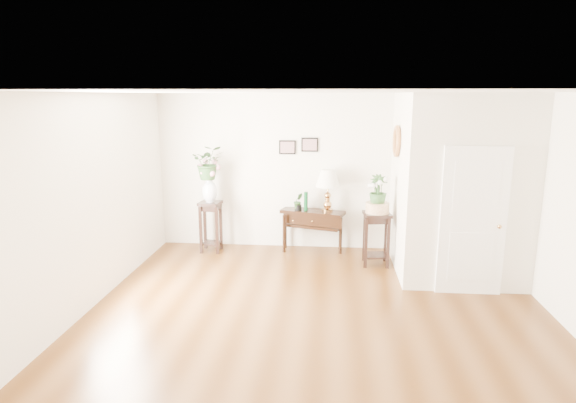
# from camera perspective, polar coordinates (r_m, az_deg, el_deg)

# --- Properties ---
(floor) EXTENTS (6.00, 5.50, 0.02)m
(floor) POSITION_cam_1_polar(r_m,az_deg,el_deg) (6.47, 3.61, -12.82)
(floor) COLOR #43240A
(floor) RESTS_ON ground
(ceiling) EXTENTS (6.00, 5.50, 0.02)m
(ceiling) POSITION_cam_1_polar(r_m,az_deg,el_deg) (5.85, 3.99, 12.83)
(ceiling) COLOR white
(ceiling) RESTS_ON ground
(wall_back) EXTENTS (6.00, 0.02, 2.80)m
(wall_back) POSITION_cam_1_polar(r_m,az_deg,el_deg) (8.71, 4.21, 3.45)
(wall_back) COLOR silver
(wall_back) RESTS_ON ground
(wall_front) EXTENTS (6.00, 0.02, 2.80)m
(wall_front) POSITION_cam_1_polar(r_m,az_deg,el_deg) (3.39, 2.68, -11.26)
(wall_front) COLOR silver
(wall_front) RESTS_ON ground
(wall_left) EXTENTS (0.02, 5.50, 2.80)m
(wall_left) POSITION_cam_1_polar(r_m,az_deg,el_deg) (6.76, -22.52, -0.09)
(wall_left) COLOR silver
(wall_left) RESTS_ON ground
(wall_right) EXTENTS (0.02, 5.50, 2.80)m
(wall_right) POSITION_cam_1_polar(r_m,az_deg,el_deg) (6.66, 30.56, -1.08)
(wall_right) COLOR silver
(wall_right) RESTS_ON ground
(partition) EXTENTS (1.80, 1.95, 2.80)m
(partition) POSITION_cam_1_polar(r_m,az_deg,el_deg) (7.99, 19.33, 1.97)
(partition) COLOR silver
(partition) RESTS_ON floor
(door) EXTENTS (0.90, 0.05, 2.10)m
(door) POSITION_cam_1_polar(r_m,az_deg,el_deg) (7.12, 21.06, -2.28)
(door) COLOR white
(door) RESTS_ON floor
(art_print_left) EXTENTS (0.30, 0.02, 0.25)m
(art_print_left) POSITION_cam_1_polar(r_m,az_deg,el_deg) (8.66, -0.07, 6.44)
(art_print_left) COLOR black
(art_print_left) RESTS_ON wall_back
(art_print_right) EXTENTS (0.30, 0.02, 0.25)m
(art_print_right) POSITION_cam_1_polar(r_m,az_deg,el_deg) (8.63, 2.59, 6.74)
(art_print_right) COLOR black
(art_print_right) RESTS_ON wall_back
(wall_ornament) EXTENTS (0.07, 0.51, 0.51)m
(wall_ornament) POSITION_cam_1_polar(r_m,az_deg,el_deg) (7.85, 12.75, 6.98)
(wall_ornament) COLOR #B26C36
(wall_ornament) RESTS_ON partition
(console_table) EXTENTS (1.19, 0.68, 0.75)m
(console_table) POSITION_cam_1_polar(r_m,az_deg,el_deg) (8.69, 2.92, -3.47)
(console_table) COLOR black
(console_table) RESTS_ON floor
(table_lamp) EXTENTS (0.48, 0.48, 0.75)m
(table_lamp) POSITION_cam_1_polar(r_m,az_deg,el_deg) (8.51, 4.73, 1.19)
(table_lamp) COLOR #B58248
(table_lamp) RESTS_ON console_table
(green_vase) EXTENTS (0.08, 0.08, 0.34)m
(green_vase) POSITION_cam_1_polar(r_m,az_deg,el_deg) (8.56, 2.13, 0.06)
(green_vase) COLOR #093C1A
(green_vase) RESTS_ON console_table
(potted_plant) EXTENTS (0.20, 0.18, 0.30)m
(potted_plant) POSITION_cam_1_polar(r_m,az_deg,el_deg) (8.57, 1.22, -0.06)
(potted_plant) COLOR #294E23
(potted_plant) RESTS_ON console_table
(plant_stand_a) EXTENTS (0.40, 0.40, 0.91)m
(plant_stand_a) POSITION_cam_1_polar(r_m,az_deg,el_deg) (8.75, -9.12, -2.95)
(plant_stand_a) COLOR black
(plant_stand_a) RESTS_ON floor
(porcelain_vase) EXTENTS (0.29, 0.29, 0.45)m
(porcelain_vase) POSITION_cam_1_polar(r_m,az_deg,el_deg) (8.59, -9.28, 1.43)
(porcelain_vase) COLOR silver
(porcelain_vase) RESTS_ON plant_stand_a
(lily_arrangement) EXTENTS (0.62, 0.57, 0.60)m
(lily_arrangement) POSITION_cam_1_polar(r_m,az_deg,el_deg) (8.52, -9.39, 4.57)
(lily_arrangement) COLOR #294E23
(lily_arrangement) RESTS_ON porcelain_vase
(plant_stand_b) EXTENTS (0.47, 0.47, 0.88)m
(plant_stand_b) POSITION_cam_1_polar(r_m,az_deg,el_deg) (8.10, 10.40, -4.36)
(plant_stand_b) COLOR black
(plant_stand_b) RESTS_ON floor
(ceramic_bowl) EXTENTS (0.51, 0.51, 0.17)m
(ceramic_bowl) POSITION_cam_1_polar(r_m,az_deg,el_deg) (7.97, 10.55, -0.76)
(ceramic_bowl) COLOR beige
(ceramic_bowl) RESTS_ON plant_stand_b
(narcissus) EXTENTS (0.34, 0.34, 0.51)m
(narcissus) POSITION_cam_1_polar(r_m,az_deg,el_deg) (7.91, 10.63, 1.31)
(narcissus) COLOR #294E23
(narcissus) RESTS_ON ceramic_bowl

